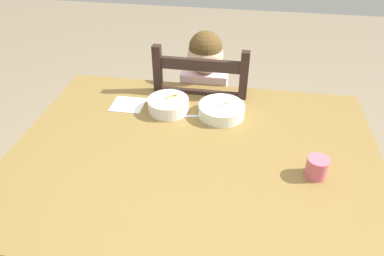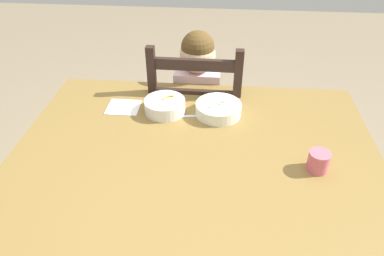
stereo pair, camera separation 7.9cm
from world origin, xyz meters
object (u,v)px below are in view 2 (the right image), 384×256
drinking_cup (318,161)px  bowl_of_peas (218,109)px  child_figure (197,97)px  bowl_of_carrots (165,105)px  dining_table (195,171)px  dining_chair (197,125)px  spoon (180,116)px

drinking_cup → bowl_of_peas: bearing=137.7°
child_figure → bowl_of_peas: (0.11, -0.29, 0.12)m
bowl_of_carrots → bowl_of_peas: bearing=-0.0°
dining_table → dining_chair: size_ratio=1.40×
dining_table → spoon: size_ratio=9.54×
bowl_of_carrots → dining_chair: bearing=69.7°
dining_table → dining_chair: dining_chair is taller
dining_chair → bowl_of_peas: size_ratio=5.02×
child_figure → spoon: 0.35m
dining_table → child_figure: child_figure is taller
bowl_of_peas → child_figure: bearing=110.8°
bowl_of_carrots → spoon: bearing=-28.0°
drinking_cup → bowl_of_carrots: bearing=151.1°
dining_chair → bowl_of_carrots: bearing=-110.3°
child_figure → spoon: (-0.04, -0.33, 0.10)m
dining_table → child_figure: bearing=93.8°
spoon → drinking_cup: size_ratio=1.93×
dining_table → drinking_cup: 0.44m
dining_chair → child_figure: (0.00, -0.01, 0.18)m
dining_table → bowl_of_peas: bowl_of_peas is taller
dining_chair → spoon: 0.44m
bowl_of_peas → bowl_of_carrots: 0.22m
dining_table → child_figure: (-0.04, 0.55, -0.00)m
child_figure → drinking_cup: bearing=-53.1°
dining_table → drinking_cup: size_ratio=18.41×
spoon → drinking_cup: (0.50, -0.27, 0.03)m
spoon → dining_chair: bearing=82.8°
dining_chair → bowl_of_carrots: 0.44m
child_figure → spoon: child_figure is taller
dining_table → drinking_cup: bearing=-7.7°
drinking_cup → spoon: bearing=151.0°
child_figure → bowl_of_carrots: size_ratio=5.65×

